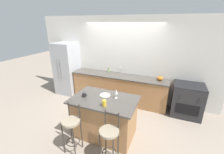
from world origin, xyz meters
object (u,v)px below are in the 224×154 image
object	(u,v)px
refrigerator	(67,69)
soap_bottle	(109,70)
tumbler_cup	(104,103)
bar_stool_near	(72,126)
wine_glass	(116,92)
coffee_mug	(84,95)
bar_stool_far	(109,137)
pumpkin_decoration	(160,78)
oven_range	(187,100)
dinner_plate	(105,95)

from	to	relation	value
refrigerator	soap_bottle	distance (m)	1.54
tumbler_cup	bar_stool_near	bearing A→B (deg)	-142.35
refrigerator	soap_bottle	xyz separation A→B (m)	(1.52, 0.24, 0.05)
wine_glass	coffee_mug	bearing A→B (deg)	-163.07
bar_stool_near	wine_glass	world-z (taller)	wine_glass
bar_stool_far	soap_bottle	world-z (taller)	soap_bottle
wine_glass	pumpkin_decoration	world-z (taller)	wine_glass
tumbler_cup	bar_stool_far	bearing A→B (deg)	-54.50
bar_stool_near	pumpkin_decoration	distance (m)	2.76
oven_range	soap_bottle	xyz separation A→B (m)	(-2.47, 0.21, 0.51)
bar_stool_near	pumpkin_decoration	xyz separation A→B (m)	(1.40, 2.35, 0.38)
dinner_plate	tumbler_cup	distance (m)	0.46
bar_stool_near	tumbler_cup	size ratio (longest dim) A/B	8.09
refrigerator	wine_glass	xyz separation A→B (m)	(2.43, -1.44, 0.17)
dinner_plate	tumbler_cup	xyz separation A→B (m)	(0.18, -0.42, 0.06)
coffee_mug	refrigerator	bearing A→B (deg)	136.73
dinner_plate	oven_range	bearing A→B (deg)	38.21
refrigerator	tumbler_cup	world-z (taller)	refrigerator
dinner_plate	pumpkin_decoration	xyz separation A→B (m)	(1.06, 1.52, 0.02)
dinner_plate	pumpkin_decoration	world-z (taller)	pumpkin_decoration
oven_range	wine_glass	xyz separation A→B (m)	(-1.56, -1.47, 0.63)
oven_range	dinner_plate	size ratio (longest dim) A/B	3.78
oven_range	soap_bottle	bearing A→B (deg)	175.06
refrigerator	bar_stool_far	size ratio (longest dim) A/B	1.77
coffee_mug	pumpkin_decoration	bearing A→B (deg)	50.15
bar_stool_near	coffee_mug	distance (m)	0.72
dinner_plate	pumpkin_decoration	bearing A→B (deg)	55.21
bar_stool_far	soap_bottle	size ratio (longest dim) A/B	6.73
refrigerator	pumpkin_decoration	distance (m)	3.21
tumbler_cup	pumpkin_decoration	distance (m)	2.14
pumpkin_decoration	soap_bottle	distance (m)	1.69
refrigerator	pumpkin_decoration	world-z (taller)	refrigerator
bar_stool_far	soap_bottle	bearing A→B (deg)	113.64
bar_stool_near	pumpkin_decoration	bearing A→B (deg)	59.14
dinner_plate	wine_glass	xyz separation A→B (m)	(0.28, -0.02, 0.14)
coffee_mug	soap_bottle	distance (m)	1.90
bar_stool_far	dinner_plate	distance (m)	0.99
oven_range	tumbler_cup	size ratio (longest dim) A/B	7.17
bar_stool_far	pumpkin_decoration	size ratio (longest dim) A/B	6.30
wine_glass	soap_bottle	size ratio (longest dim) A/B	1.38
bar_stool_near	dinner_plate	world-z (taller)	bar_stool_near
bar_stool_far	coffee_mug	world-z (taller)	bar_stool_far
refrigerator	bar_stool_far	bearing A→B (deg)	-40.50
refrigerator	tumbler_cup	bearing A→B (deg)	-38.33
dinner_plate	refrigerator	bearing A→B (deg)	146.57
bar_stool_near	coffee_mug	bearing A→B (deg)	95.56
bar_stool_far	dinner_plate	size ratio (longest dim) A/B	4.26
oven_range	bar_stool_near	bearing A→B (deg)	-133.87
oven_range	coffee_mug	world-z (taller)	coffee_mug
bar_stool_far	pumpkin_decoration	world-z (taller)	pumpkin_decoration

